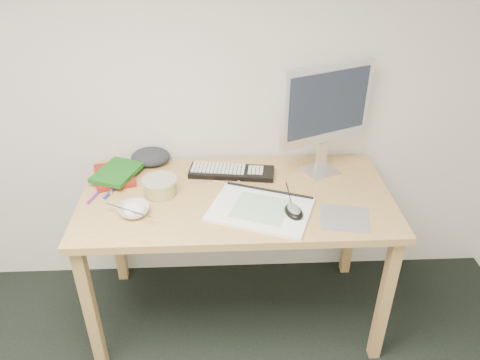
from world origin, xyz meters
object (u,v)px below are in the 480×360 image
object	(u,v)px
sketchpad	(261,209)
keyboard	(232,172)
rice_bowl	(134,210)
desk	(236,210)
monitor	(326,107)

from	to	relation	value
sketchpad	keyboard	bearing A→B (deg)	131.31
rice_bowl	desk	bearing A→B (deg)	16.79
desk	monitor	bearing A→B (deg)	24.96
sketchpad	rice_bowl	world-z (taller)	rice_bowl
desk	sketchpad	bearing A→B (deg)	-52.51
desk	sketchpad	size ratio (longest dim) A/B	3.35
monitor	rice_bowl	world-z (taller)	monitor
desk	monitor	world-z (taller)	monitor
keyboard	monitor	distance (m)	0.54
desk	sketchpad	world-z (taller)	sketchpad
monitor	rice_bowl	distance (m)	0.97
sketchpad	monitor	xyz separation A→B (m)	(0.32, 0.32, 0.33)
desk	monitor	xyz separation A→B (m)	(0.42, 0.19, 0.42)
desk	rice_bowl	bearing A→B (deg)	-163.21
sketchpad	monitor	size ratio (longest dim) A/B	0.78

